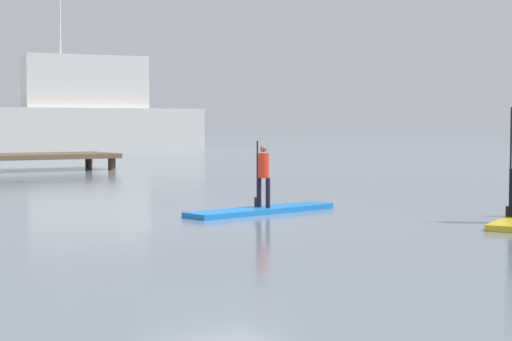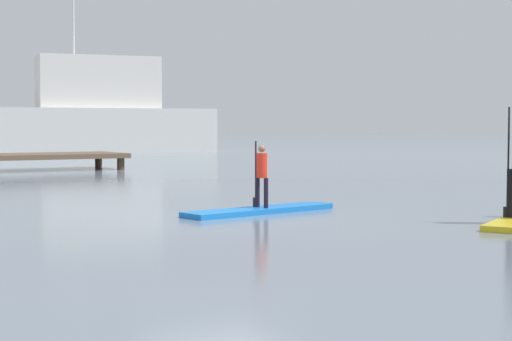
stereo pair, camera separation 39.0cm
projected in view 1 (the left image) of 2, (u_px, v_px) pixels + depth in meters
ground_plane at (221, 219)px, 14.69m from camera, size 240.00×240.00×0.00m
paddleboard_near at (263, 210)px, 15.74m from camera, size 3.45×1.18×0.10m
paddler_child_solo at (263, 172)px, 15.71m from camera, size 0.24×0.41×1.27m
fishing_boat_white_large at (75, 117)px, 50.52m from camera, size 16.22×7.40×13.98m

